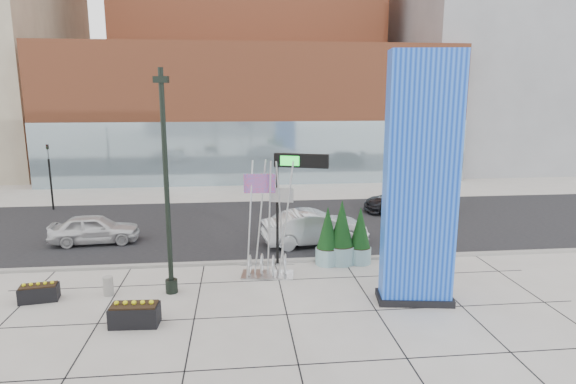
{
  "coord_description": "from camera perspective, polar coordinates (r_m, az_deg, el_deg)",
  "views": [
    {
      "loc": [
        -0.51,
        -15.56,
        7.11
      ],
      "look_at": [
        1.36,
        2.0,
        3.49
      ],
      "focal_mm": 30.0,
      "sensor_mm": 36.0,
      "label": 1
    }
  ],
  "objects": [
    {
      "name": "car_dark_east",
      "position": [
        30.27,
        13.69,
        -0.91
      ],
      "size": [
        5.22,
        2.44,
        1.47
      ],
      "primitive_type": "imported",
      "rotation": [
        0.0,
        0.0,
        -1.5
      ],
      "color": "black",
      "rests_on": "ground"
    },
    {
      "name": "concrete_bollard",
      "position": [
        18.7,
        -20.52,
        -10.39
      ],
      "size": [
        0.36,
        0.36,
        0.7
      ],
      "primitive_type": "cylinder",
      "color": "gray",
      "rests_on": "ground"
    },
    {
      "name": "ground",
      "position": [
        17.11,
        -3.91,
        -13.0
      ],
      "size": [
        160.0,
        160.0,
        0.0
      ],
      "primitive_type": "plane",
      "color": "#9E9991",
      "rests_on": "ground"
    },
    {
      "name": "building_grey_parking",
      "position": [
        54.48,
        23.67,
        12.62
      ],
      "size": [
        20.0,
        18.0,
        18.0
      ],
      "primitive_type": "cube",
      "color": "slate",
      "rests_on": "ground"
    },
    {
      "name": "box_planter_north",
      "position": [
        19.21,
        -27.42,
        -10.48
      ],
      "size": [
        1.34,
        0.82,
        0.69
      ],
      "rotation": [
        0.0,
        0.0,
        0.15
      ],
      "color": "black",
      "rests_on": "ground"
    },
    {
      "name": "tower_podium",
      "position": [
        42.61,
        -4.08,
        9.38
      ],
      "size": [
        34.0,
        10.0,
        11.0
      ],
      "primitive_type": "cube",
      "color": "#A14F2E",
      "rests_on": "ground"
    },
    {
      "name": "blue_pylon",
      "position": [
        16.57,
        15.4,
        0.7
      ],
      "size": [
        2.68,
        1.49,
        8.49
      ],
      "rotation": [
        0.0,
        0.0,
        -0.15
      ],
      "color": "#0B35B2",
      "rests_on": "ground"
    },
    {
      "name": "round_planter_east",
      "position": [
        20.7,
        8.53,
        -5.25
      ],
      "size": [
        0.98,
        0.98,
        2.46
      ],
      "color": "#82ACAF",
      "rests_on": "ground"
    },
    {
      "name": "public_art_sculpture",
      "position": [
        19.06,
        -2.42,
        -6.42
      ],
      "size": [
        2.17,
        1.3,
        4.66
      ],
      "rotation": [
        0.0,
        0.0,
        -0.14
      ],
      "color": "#BABDBF",
      "rests_on": "ground"
    },
    {
      "name": "traffic_signal",
      "position": [
        33.0,
        -26.38,
        1.98
      ],
      "size": [
        0.15,
        0.18,
        4.1
      ],
      "color": "black",
      "rests_on": "ground"
    },
    {
      "name": "round_planter_west",
      "position": [
        20.47,
        6.37,
        -4.93
      ],
      "size": [
        1.11,
        1.11,
        2.78
      ],
      "color": "#82ACAF",
      "rests_on": "ground"
    },
    {
      "name": "tower_glass_front",
      "position": [
        38.07,
        -3.76,
        4.59
      ],
      "size": [
        34.0,
        0.6,
        5.0
      ],
      "primitive_type": "cube",
      "color": "#8CA5B2",
      "rests_on": "ground"
    },
    {
      "name": "round_planter_mid",
      "position": [
        20.39,
        4.71,
        -5.35
      ],
      "size": [
        1.0,
        1.0,
        2.51
      ],
      "color": "#82ACAF",
      "rests_on": "ground"
    },
    {
      "name": "car_silver_mid",
      "position": [
        23.06,
        3.14,
        -4.27
      ],
      "size": [
        5.16,
        2.43,
        1.63
      ],
      "primitive_type": "imported",
      "rotation": [
        0.0,
        0.0,
        1.72
      ],
      "color": "#B1B4B9",
      "rests_on": "ground"
    },
    {
      "name": "street_asphalt",
      "position": [
        26.53,
        -4.75,
        -3.99
      ],
      "size": [
        80.0,
        12.0,
        0.02
      ],
      "primitive_type": "cube",
      "color": "black",
      "rests_on": "ground"
    },
    {
      "name": "car_white_west",
      "position": [
        25.04,
        -21.93,
        -4.11
      ],
      "size": [
        4.24,
        1.97,
        1.4
      ],
      "primitive_type": "imported",
      "rotation": [
        0.0,
        0.0,
        1.65
      ],
      "color": "silver",
      "rests_on": "ground"
    },
    {
      "name": "lamp_post",
      "position": [
        17.4,
        -14.1,
        -1.55
      ],
      "size": [
        0.53,
        0.44,
        7.97
      ],
      "rotation": [
        0.0,
        0.0,
        -0.17
      ],
      "color": "black",
      "rests_on": "ground"
    },
    {
      "name": "box_planter_south",
      "position": [
        16.19,
        -17.71,
        -13.57
      ],
      "size": [
        1.53,
        0.82,
        0.82
      ],
      "rotation": [
        0.0,
        0.0,
        -0.05
      ],
      "color": "black",
      "rests_on": "ground"
    },
    {
      "name": "curb_edge",
      "position": [
        20.79,
        -4.35,
        -8.27
      ],
      "size": [
        80.0,
        0.3,
        0.12
      ],
      "primitive_type": "cube",
      "color": "gray",
      "rests_on": "ground"
    },
    {
      "name": "overhead_street_sign",
      "position": [
        19.74,
        1.04,
        2.72
      ],
      "size": [
        2.17,
        0.93,
        4.74
      ],
      "rotation": [
        0.0,
        0.0,
        -0.34
      ],
      "color": "black",
      "rests_on": "ground"
    }
  ]
}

